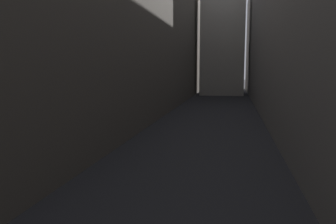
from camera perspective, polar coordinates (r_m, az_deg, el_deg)
The scene contains 3 objects.
ground_plane at distance 38.18m, azimuth 7.15°, elevation -1.05°, with size 264.00×264.00×0.00m, color #232326.
building_block_left at distance 42.49m, azimuth -9.27°, elevation 13.79°, with size 12.97×108.00×20.76m, color #60594F.
building_block_right at distance 41.35m, azimuth 25.68°, elevation 14.39°, with size 13.90×108.00×22.22m, color slate.
Camera 1 is at (2.35, 10.29, 5.52)m, focal length 36.60 mm.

